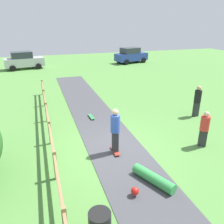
# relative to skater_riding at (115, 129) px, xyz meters

# --- Properties ---
(ground_plane) EXTENTS (60.00, 60.00, 0.00)m
(ground_plane) POSITION_rel_skater_riding_xyz_m (0.11, 0.30, -1.10)
(ground_plane) COLOR #568E42
(asphalt_path) EXTENTS (2.40, 28.00, 0.02)m
(asphalt_path) POSITION_rel_skater_riding_xyz_m (0.11, 0.30, -1.09)
(asphalt_path) COLOR #47474C
(asphalt_path) RESTS_ON ground_plane
(wooden_fence) EXTENTS (0.12, 18.12, 1.10)m
(wooden_fence) POSITION_rel_skater_riding_xyz_m (-2.49, 0.30, -0.44)
(wooden_fence) COLOR #997A51
(wooden_fence) RESTS_ON ground_plane
(skater_riding) EXTENTS (0.39, 0.81, 1.93)m
(skater_riding) POSITION_rel_skater_riding_xyz_m (0.00, 0.00, 0.00)
(skater_riding) COLOR #B23326
(skater_riding) RESTS_ON asphalt_path
(skater_fallen) EXTENTS (1.46, 1.61, 0.36)m
(skater_fallen) POSITION_rel_skater_riding_xyz_m (0.53, -2.27, -0.90)
(skater_fallen) COLOR green
(skater_fallen) RESTS_ON asphalt_path
(skateboard_loose) EXTENTS (0.24, 0.81, 0.08)m
(skateboard_loose) POSITION_rel_skater_riding_xyz_m (-0.11, 3.85, -1.02)
(skateboard_loose) COLOR #338C4C
(skateboard_loose) RESTS_ON asphalt_path
(bystander_red) EXTENTS (0.52, 0.52, 1.63)m
(bystander_red) POSITION_rel_skater_riding_xyz_m (3.80, -0.65, -0.21)
(bystander_red) COLOR #2D2D33
(bystander_red) RESTS_ON ground_plane
(bystander_black) EXTENTS (0.42, 0.42, 1.80)m
(bystander_black) POSITION_rel_skater_riding_xyz_m (5.65, 2.28, -0.11)
(bystander_black) COLOR #2D2D33
(bystander_black) RESTS_ON ground_plane
(parked_car_silver) EXTENTS (4.41, 2.48, 1.92)m
(parked_car_silver) POSITION_rel_skater_riding_xyz_m (-4.06, 19.94, -0.14)
(parked_car_silver) COLOR #B7B7BC
(parked_car_silver) RESTS_ON ground_plane
(parked_car_blue) EXTENTS (4.49, 2.76, 1.92)m
(parked_car_blue) POSITION_rel_skater_riding_xyz_m (8.92, 19.93, -0.14)
(parked_car_blue) COLOR #283D99
(parked_car_blue) RESTS_ON ground_plane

